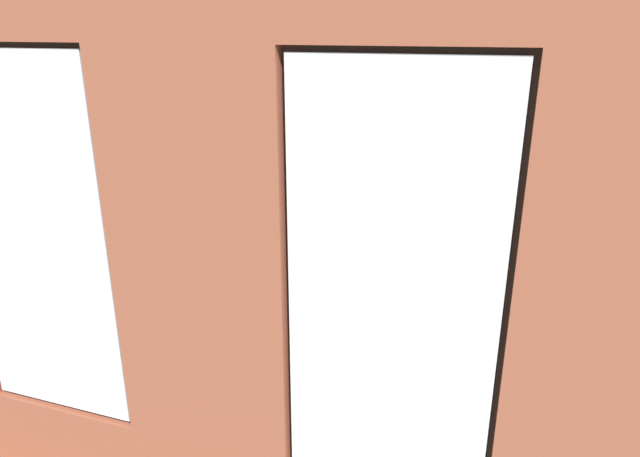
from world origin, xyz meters
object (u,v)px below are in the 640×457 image
Objects in this scene: table_plant_small at (366,254)px; remote_gray at (320,259)px; candle_jar at (294,260)px; media_console at (115,254)px; cup_ceramic at (336,266)px; papasan_chair at (369,232)px; potted_plant_between_couches at (420,409)px; tv_flatscreen at (108,206)px; potted_plant_mid_room_small at (425,289)px; potted_plant_by_left_couch at (578,302)px; coffee_table at (331,269)px; potted_plant_beside_window_right at (26,347)px; remote_silver at (331,264)px; couch_by_window at (233,404)px.

table_plant_small is 1.36× the size of remote_gray.
candle_jar is 0.47× the size of table_plant_small.
candle_jar is 0.12× the size of media_console.
remote_gray is at bearing -40.06° from cup_ceramic.
potted_plant_between_couches reaches higher than papasan_chair.
tv_flatscreen reaches higher than potted_plant_between_couches.
potted_plant_by_left_couch is at bearing -173.50° from potted_plant_mid_room_small.
coffee_table is 1.16× the size of potted_plant_beside_window_right.
remote_gray is 0.19× the size of media_console.
potted_plant_by_left_couch is 0.98× the size of potted_plant_mid_room_small.
tv_flatscreen is at bearing -28.54° from potted_plant_between_couches.
potted_plant_mid_room_small reaches higher than remote_gray.
candle_jar is at bearing -118.99° from potted_plant_beside_window_right.
table_plant_small is at bearing -160.93° from candle_jar.
table_plant_small is at bearing -1.03° from potted_plant_by_left_couch.
coffee_table is at bearing -177.44° from media_console.
remote_silver is at bearing 2.26° from potted_plant_by_left_couch.
table_plant_small is 3.40m from potted_plant_beside_window_right.
potted_plant_between_couches reaches higher than couch_by_window.
tv_flatscreen reaches higher than media_console.
potted_plant_beside_window_right is 2.18× the size of potted_plant_mid_room_small.
table_plant_small reaches higher than remote_silver.
remote_gray is 1.12m from papasan_chair.
cup_ceramic is 2.92m from tv_flatscreen.
tv_flatscreen is (2.80, 0.12, 0.49)m from coffee_table.
cup_ceramic is at bearing -60.65° from potted_plant_between_couches.
potted_plant_mid_room_small reaches higher than potted_plant_by_left_couch.
potted_plant_between_couches is (-4.18, 2.27, 0.34)m from media_console.
table_plant_small is 3.19m from media_console.
cup_ceramic is 0.11× the size of potted_plant_between_couches.
potted_plant_between_couches reaches higher than potted_plant_by_left_couch.
potted_plant_by_left_couch is (-5.34, -0.22, -0.52)m from tv_flatscreen.
remote_gray is at bearing 0.01° from potted_plant_by_left_couch.
media_console is at bearing 0.11° from cup_ceramic.
potted_plant_beside_window_right is 3.11m from potted_plant_between_couches.
potted_plant_by_left_couch reaches higher than media_console.
potted_plant_mid_room_small is at bearing 176.25° from coffee_table.
table_plant_small is 0.53m from remote_gray.
potted_plant_mid_room_small is at bearing 133.25° from remote_silver.
papasan_chair reaches higher than cup_ceramic.
candle_jar is at bearing 2.01° from potted_plant_mid_room_small.
remote_gray is 0.33× the size of potted_plant_mid_room_small.
potted_plant_beside_window_right is (1.57, 2.64, 0.07)m from remote_gray.
coffee_table is 3.08m from potted_plant_beside_window_right.
cup_ceramic is 0.08× the size of tv_flatscreen.
papasan_chair is at bearing -139.64° from remote_silver.
cup_ceramic is 0.37m from table_plant_small.
media_console is at bearing 0.13° from candle_jar.
potted_plant_mid_room_small is at bearing 163.26° from table_plant_small.
potted_plant_between_couches is 1.71× the size of potted_plant_mid_room_small.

